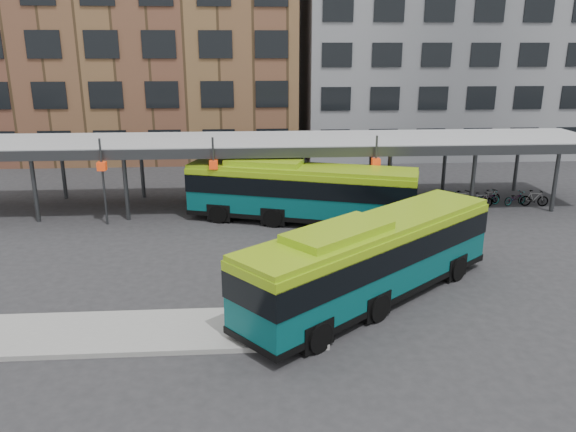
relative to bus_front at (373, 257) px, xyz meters
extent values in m
plane|color=#28282B|center=(-3.63, 0.85, -1.79)|extent=(120.00, 120.00, 0.00)
cube|color=gray|center=(-9.13, -2.15, -1.70)|extent=(14.00, 3.00, 0.18)
cube|color=#999B9E|center=(-3.63, 13.85, 2.21)|extent=(40.00, 6.00, 0.35)
cube|color=#383A3D|center=(-3.63, 10.85, 2.06)|extent=(40.00, 0.15, 0.55)
cylinder|color=#383A3D|center=(-16.63, 11.35, 0.11)|extent=(0.24, 0.24, 3.80)
cylinder|color=#383A3D|center=(-16.63, 16.35, 0.11)|extent=(0.24, 0.24, 3.80)
cylinder|color=#383A3D|center=(-11.63, 11.35, 0.11)|extent=(0.24, 0.24, 3.80)
cylinder|color=#383A3D|center=(-11.63, 16.35, 0.11)|extent=(0.24, 0.24, 3.80)
cylinder|color=#383A3D|center=(-6.63, 11.35, 0.11)|extent=(0.24, 0.24, 3.80)
cylinder|color=#383A3D|center=(-6.63, 16.35, 0.11)|extent=(0.24, 0.24, 3.80)
cylinder|color=#383A3D|center=(-1.63, 11.35, 0.11)|extent=(0.24, 0.24, 3.80)
cylinder|color=#383A3D|center=(-1.63, 16.35, 0.11)|extent=(0.24, 0.24, 3.80)
cylinder|color=#383A3D|center=(3.37, 11.35, 0.11)|extent=(0.24, 0.24, 3.80)
cylinder|color=#383A3D|center=(3.37, 16.35, 0.11)|extent=(0.24, 0.24, 3.80)
cylinder|color=#383A3D|center=(8.37, 11.35, 0.11)|extent=(0.24, 0.24, 3.80)
cylinder|color=#383A3D|center=(8.37, 16.35, 0.11)|extent=(0.24, 0.24, 3.80)
cylinder|color=#383A3D|center=(13.37, 11.35, 0.11)|extent=(0.24, 0.24, 3.80)
cylinder|color=#383A3D|center=(13.37, 16.35, 0.11)|extent=(0.24, 0.24, 3.80)
cylinder|color=#383A3D|center=(-12.63, 10.55, 0.61)|extent=(0.12, 0.12, 4.80)
cube|color=#EC3A0D|center=(-12.63, 10.55, 1.51)|extent=(0.45, 0.45, 0.45)
cylinder|color=#383A3D|center=(-6.63, 10.55, 0.61)|extent=(0.12, 0.12, 4.80)
cube|color=#EC3A0D|center=(-6.63, 10.55, 1.51)|extent=(0.45, 0.45, 0.45)
cylinder|color=#383A3D|center=(2.37, 10.55, 0.61)|extent=(0.12, 0.12, 4.80)
cube|color=#EC3A0D|center=(2.37, 10.55, 1.51)|extent=(0.45, 0.45, 0.45)
cube|color=brown|center=(-13.63, 32.85, 9.21)|extent=(26.00, 14.00, 22.00)
cube|color=slate|center=(12.37, 32.85, 8.21)|extent=(24.00, 14.00, 20.00)
cube|color=#075052|center=(0.04, 0.03, -0.14)|extent=(11.23, 9.88, 2.59)
cube|color=black|center=(0.04, 0.03, 0.38)|extent=(11.30, 9.96, 0.98)
cube|color=#87B212|center=(0.04, 0.03, 1.26)|extent=(11.16, 9.80, 0.21)
cube|color=#87B212|center=(-1.56, -1.28, 1.47)|extent=(4.38, 4.07, 0.36)
cube|color=black|center=(0.04, 0.03, -1.30)|extent=(11.31, 9.97, 0.25)
cylinder|color=black|center=(4.03, 1.69, -1.27)|extent=(1.00, 0.90, 1.03)
cylinder|color=black|center=(2.43, 3.63, -1.27)|extent=(1.00, 0.90, 1.03)
cylinder|color=black|center=(-0.12, -1.73, -1.27)|extent=(1.00, 0.90, 1.03)
cylinder|color=black|center=(-1.72, 0.22, -1.27)|extent=(1.00, 0.90, 1.03)
cylinder|color=black|center=(-2.51, -3.70, -1.27)|extent=(1.00, 0.90, 1.03)
cylinder|color=black|center=(-4.12, -1.75, -1.27)|extent=(1.00, 0.90, 1.03)
cube|color=#075052|center=(-1.85, 10.27, -0.11)|extent=(12.78, 6.37, 2.62)
cube|color=black|center=(-1.85, 10.27, 0.41)|extent=(12.85, 6.45, 1.00)
cube|color=#87B212|center=(-1.85, 10.27, 1.30)|extent=(12.75, 6.27, 0.21)
cube|color=#87B212|center=(-3.85, 10.92, 1.51)|extent=(4.57, 3.09, 0.37)
cube|color=black|center=(-1.85, 10.27, -1.30)|extent=(12.86, 6.45, 0.25)
cylinder|color=black|center=(1.74, 7.76, -1.27)|extent=(1.09, 0.62, 1.05)
cylinder|color=black|center=(2.53, 10.20, -1.27)|extent=(1.09, 0.62, 1.05)
cylinder|color=black|center=(-3.45, 9.44, -1.27)|extent=(1.09, 0.62, 1.05)
cylinder|color=black|center=(-2.66, 11.88, -1.27)|extent=(1.09, 0.62, 1.05)
cylinder|color=black|center=(-6.44, 10.41, -1.27)|extent=(1.09, 0.62, 1.05)
cylinder|color=black|center=(-5.65, 12.84, -1.27)|extent=(1.09, 0.62, 1.05)
imported|color=slate|center=(7.37, 12.46, -1.30)|extent=(1.88, 0.74, 0.97)
imported|color=slate|center=(8.28, 12.54, -1.25)|extent=(1.86, 0.97, 1.08)
imported|color=slate|center=(8.62, 13.15, -1.37)|extent=(1.68, 0.84, 0.84)
imported|color=slate|center=(9.43, 12.46, -1.32)|extent=(1.58, 0.48, 0.95)
imported|color=slate|center=(10.05, 12.92, -1.34)|extent=(1.80, 0.90, 0.90)
imported|color=slate|center=(10.35, 13.17, -1.32)|extent=(1.63, 0.94, 0.94)
imported|color=slate|center=(11.81, 12.87, -1.36)|extent=(1.73, 1.05, 0.86)
imported|color=slate|center=(12.85, 12.49, -1.28)|extent=(1.74, 0.73, 1.02)
camera|label=1|loc=(-4.60, -19.81, 7.80)|focal=35.00mm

